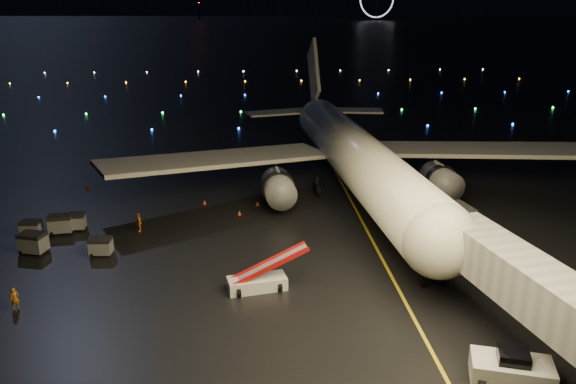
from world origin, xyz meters
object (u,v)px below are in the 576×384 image
object	(u,v)px
baggage_cart_1	(75,222)
baggage_cart_2	(33,243)
baggage_cart_0	(101,247)
crew_c	(139,222)
airliner	(350,122)
baggage_cart_4	(31,228)
pushback_tug	(512,368)
belt_loader	(257,271)
crew_a	(15,298)
baggage_cart_3	(61,224)

from	to	relation	value
baggage_cart_1	baggage_cart_2	bearing A→B (deg)	-115.77
baggage_cart_0	baggage_cart_1	world-z (taller)	baggage_cart_1
baggage_cart_1	baggage_cart_0	bearing A→B (deg)	-61.12
crew_c	baggage_cart_0	xyz separation A→B (m)	(-2.38, -5.22, -0.14)
airliner	baggage_cart_4	distance (m)	35.16
pushback_tug	baggage_cart_4	distance (m)	42.98
baggage_cart_1	baggage_cart_2	distance (m)	5.63
belt_loader	baggage_cart_4	size ratio (longest dim) A/B	3.67
airliner	baggage_cart_1	world-z (taller)	airliner
belt_loader	baggage_cart_0	distance (m)	15.27
airliner	belt_loader	world-z (taller)	airliner
baggage_cart_0	crew_a	bearing A→B (deg)	-110.91
crew_c	baggage_cart_1	xyz separation A→B (m)	(-6.31, 0.89, -0.11)
baggage_cart_0	baggage_cart_4	distance (m)	8.99
crew_c	belt_loader	bearing A→B (deg)	29.15
crew_c	baggage_cart_4	xyz separation A→B (m)	(-9.99, -0.43, -0.17)
belt_loader	crew_c	size ratio (longest dim) A/B	3.53
airliner	pushback_tug	world-z (taller)	airliner
crew_c	baggage_cart_2	distance (m)	9.46
belt_loader	crew_c	xyz separation A→B (m)	(-11.07, 12.41, -0.66)
baggage_cart_2	baggage_cart_3	xyz separation A→B (m)	(0.99, 4.46, -0.03)
baggage_cart_0	baggage_cart_4	size ratio (longest dim) A/B	1.04
belt_loader	crew_a	size ratio (longest dim) A/B	4.04
baggage_cart_0	baggage_cart_1	size ratio (longest dim) A/B	0.96
baggage_cart_0	baggage_cart_3	distance (m)	7.35
crew_c	baggage_cart_3	size ratio (longest dim) A/B	0.88
belt_loader	baggage_cart_2	xyz separation A→B (m)	(-19.48, 8.07, -0.66)
airliner	crew_a	distance (m)	39.07
belt_loader	crew_c	bearing A→B (deg)	120.67
crew_c	baggage_cart_3	distance (m)	7.42
pushback_tug	baggage_cart_3	distance (m)	41.22
pushback_tug	baggage_cart_4	size ratio (longest dim) A/B	2.53
crew_a	belt_loader	bearing A→B (deg)	-29.59
baggage_cart_4	baggage_cart_3	bearing A→B (deg)	14.98
baggage_cart_2	baggage_cart_4	distance (m)	4.22
belt_loader	baggage_cart_2	distance (m)	21.10
airliner	baggage_cart_3	bearing A→B (deg)	-162.72
baggage_cart_2	baggage_cart_3	distance (m)	4.57
baggage_cart_2	baggage_cart_1	bearing A→B (deg)	84.08
belt_loader	baggage_cart_4	xyz separation A→B (m)	(-21.06, 11.98, -0.83)
baggage_cart_2	pushback_tug	bearing A→B (deg)	-15.17
crew_c	baggage_cart_2	size ratio (longest dim) A/B	0.85
baggage_cart_2	baggage_cart_4	world-z (taller)	baggage_cart_2
crew_c	baggage_cart_0	distance (m)	5.74
belt_loader	baggage_cart_0	xyz separation A→B (m)	(-13.45, 7.19, -0.80)
baggage_cart_4	pushback_tug	bearing A→B (deg)	-31.66
pushback_tug	belt_loader	distance (m)	18.95
pushback_tug	airliner	bearing A→B (deg)	112.38
airliner	crew_c	world-z (taller)	airliner
crew_a	baggage_cart_2	bearing A→B (deg)	67.21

